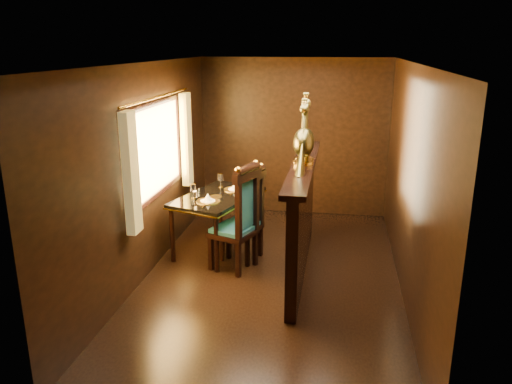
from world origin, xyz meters
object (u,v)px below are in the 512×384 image
at_px(chair_right, 249,212).
at_px(peacock_left, 304,130).
at_px(peacock_right, 305,129).
at_px(dining_table, 218,200).
at_px(chair_left, 242,215).

distance_m(chair_right, peacock_left, 1.32).
height_order(chair_right, peacock_right, peacock_right).
xyz_separation_m(dining_table, chair_right, (0.47, -0.25, -0.05)).
bearing_deg(dining_table, chair_right, -10.51).
xyz_separation_m(dining_table, peacock_left, (1.15, -0.49, 1.05)).
bearing_deg(dining_table, chair_left, -34.52).
bearing_deg(chair_right, peacock_left, -1.32).
bearing_deg(dining_table, peacock_right, 2.13).
bearing_deg(dining_table, peacock_left, -5.37).
height_order(dining_table, chair_left, chair_left).
height_order(peacock_left, peacock_right, peacock_left).
relative_size(chair_left, chair_right, 1.08).
height_order(dining_table, chair_right, chair_right).
xyz_separation_m(dining_table, chair_left, (0.43, -0.55, 0.01)).
xyz_separation_m(chair_left, peacock_left, (0.72, 0.07, 1.05)).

